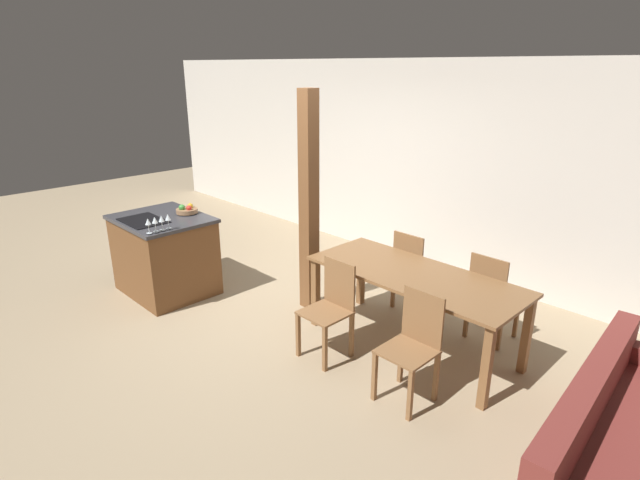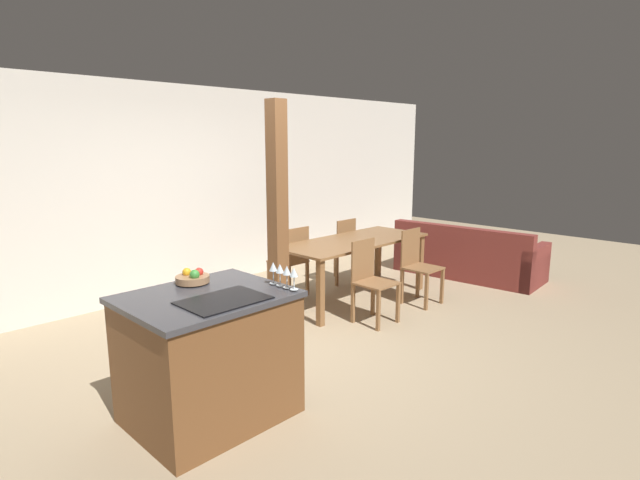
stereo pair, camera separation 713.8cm
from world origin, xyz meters
name	(u,v)px [view 1 (the left image)]	position (x,y,z in m)	size (l,w,h in m)	color
ground_plane	(270,311)	(0.00, 0.00, 0.00)	(16.00, 16.00, 0.00)	#9E896B
wall_back	(407,163)	(0.00, 2.45, 1.35)	(11.20, 0.08, 2.70)	silver
kitchen_island	(165,255)	(-1.30, -0.54, 0.47)	(1.11, 0.91, 0.95)	brown
fruit_bowl	(187,210)	(-1.22, -0.24, 0.98)	(0.25, 0.25, 0.11)	#99704C
wine_glass_near	(148,222)	(-0.81, -0.92, 1.07)	(0.06, 0.06, 0.16)	silver
wine_glass_middle	(155,221)	(-0.81, -0.85, 1.07)	(0.06, 0.06, 0.16)	silver
wine_glass_far	(161,219)	(-0.81, -0.77, 1.07)	(0.06, 0.06, 0.16)	silver
wine_glass_end	(168,218)	(-0.81, -0.70, 1.07)	(0.06, 0.06, 0.16)	silver
dining_table	(414,283)	(1.54, 0.52, 0.67)	(2.06, 0.85, 0.77)	brown
dining_chair_near_left	(331,307)	(1.07, -0.13, 0.49)	(0.40, 0.40, 0.92)	brown
dining_chair_near_right	(413,345)	(2.00, -0.13, 0.49)	(0.40, 0.40, 0.92)	brown
dining_chair_far_left	(413,269)	(1.07, 1.17, 0.49)	(0.40, 0.40, 0.92)	brown
dining_chair_far_right	(491,295)	(2.00, 1.17, 0.49)	(0.40, 0.40, 0.92)	brown
couch	(632,459)	(3.57, 0.04, 0.27)	(1.00, 2.14, 0.79)	maroon
timber_post	(309,204)	(0.20, 0.42, 1.20)	(0.16, 0.16, 2.40)	brown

